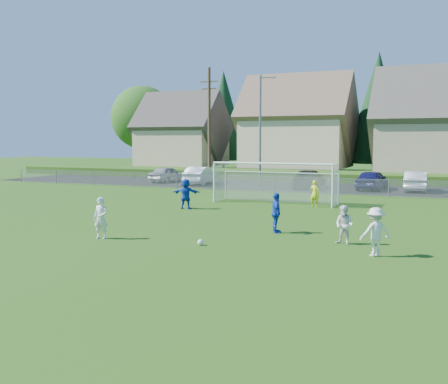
% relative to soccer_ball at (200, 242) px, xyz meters
% --- Properties ---
extents(ground, '(160.00, 160.00, 0.00)m').
position_rel_soccer_ball_xyz_m(ground, '(-1.38, -2.57, -0.11)').
color(ground, '#193D0C').
rests_on(ground, ground).
extents(asphalt_lot, '(60.00, 60.00, 0.00)m').
position_rel_soccer_ball_xyz_m(asphalt_lot, '(-1.38, 24.93, -0.10)').
color(asphalt_lot, black).
rests_on(asphalt_lot, ground).
extents(grass_embankment, '(70.00, 6.00, 0.80)m').
position_rel_soccer_ball_xyz_m(grass_embankment, '(-1.38, 32.43, 0.29)').
color(grass_embankment, '#1E420F').
rests_on(grass_embankment, ground).
extents(soccer_ball, '(0.22, 0.22, 0.22)m').
position_rel_soccer_ball_xyz_m(soccer_ball, '(0.00, 0.00, 0.00)').
color(soccer_ball, white).
rests_on(soccer_ball, ground).
extents(player_white_a, '(0.63, 0.45, 1.62)m').
position_rel_soccer_ball_xyz_m(player_white_a, '(-4.09, -0.36, 0.70)').
color(player_white_a, white).
rests_on(player_white_a, ground).
extents(player_white_b, '(0.85, 0.76, 1.44)m').
position_rel_soccer_ball_xyz_m(player_white_b, '(4.77, 2.20, 0.61)').
color(player_white_b, white).
rests_on(player_white_b, ground).
extents(player_white_c, '(1.20, 1.08, 1.61)m').
position_rel_soccer_ball_xyz_m(player_white_c, '(6.06, 0.67, 0.70)').
color(player_white_c, white).
rests_on(player_white_c, ground).
extents(player_blue_a, '(0.83, 1.05, 1.66)m').
position_rel_soccer_ball_xyz_m(player_blue_a, '(1.75, 3.54, 0.72)').
color(player_blue_a, '#133EB7').
rests_on(player_blue_a, ground).
extents(player_blue_b, '(1.64, 0.77, 1.70)m').
position_rel_soccer_ball_xyz_m(player_blue_b, '(-5.16, 8.85, 0.74)').
color(player_blue_b, '#133EB7').
rests_on(player_blue_b, ground).
extents(goalkeeper, '(0.62, 0.47, 1.55)m').
position_rel_soccer_ball_xyz_m(goalkeeper, '(1.25, 12.49, 0.66)').
color(goalkeeper, yellow).
rests_on(goalkeeper, ground).
extents(car_a, '(2.05, 4.33, 1.43)m').
position_rel_soccer_ball_xyz_m(car_a, '(-15.33, 24.86, 0.61)').
color(car_a, '#A0A4A7').
rests_on(car_a, ground).
extents(car_b, '(2.09, 4.80, 1.54)m').
position_rel_soccer_ball_xyz_m(car_b, '(-11.46, 23.83, 0.66)').
color(car_b, white).
rests_on(car_b, ground).
extents(car_d, '(2.14, 5.00, 1.44)m').
position_rel_soccer_ball_xyz_m(car_d, '(-1.96, 24.08, 0.61)').
color(car_d, black).
rests_on(car_d, ground).
extents(car_e, '(2.32, 4.66, 1.53)m').
position_rel_soccer_ball_xyz_m(car_e, '(2.91, 24.33, 0.65)').
color(car_e, '#16164E').
rests_on(car_e, ground).
extents(car_f, '(1.62, 4.51, 1.48)m').
position_rel_soccer_ball_xyz_m(car_f, '(6.07, 24.59, 0.63)').
color(car_f, silver).
rests_on(car_f, ground).
extents(soccer_goal, '(7.42, 1.90, 2.50)m').
position_rel_soccer_ball_xyz_m(soccer_goal, '(-1.38, 13.48, 1.52)').
color(soccer_goal, white).
rests_on(soccer_goal, ground).
extents(chainlink_fence, '(52.06, 0.06, 1.20)m').
position_rel_soccer_ball_xyz_m(chainlink_fence, '(-1.38, 19.43, 0.52)').
color(chainlink_fence, gray).
rests_on(chainlink_fence, ground).
extents(streetlight, '(1.38, 0.18, 9.00)m').
position_rel_soccer_ball_xyz_m(streetlight, '(-5.83, 23.43, 4.73)').
color(streetlight, slate).
rests_on(streetlight, ground).
extents(utility_pole, '(1.60, 0.26, 10.00)m').
position_rel_soccer_ball_xyz_m(utility_pole, '(-10.88, 24.43, 5.04)').
color(utility_pole, '#473321').
rests_on(utility_pole, ground).
extents(houses_row, '(53.90, 11.45, 13.27)m').
position_rel_soccer_ball_xyz_m(houses_row, '(0.59, 39.89, 7.22)').
color(houses_row, tan).
rests_on(houses_row, ground).
extents(tree_row, '(65.98, 12.36, 13.80)m').
position_rel_soccer_ball_xyz_m(tree_row, '(-0.34, 46.16, 6.80)').
color(tree_row, '#382616').
rests_on(tree_row, ground).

